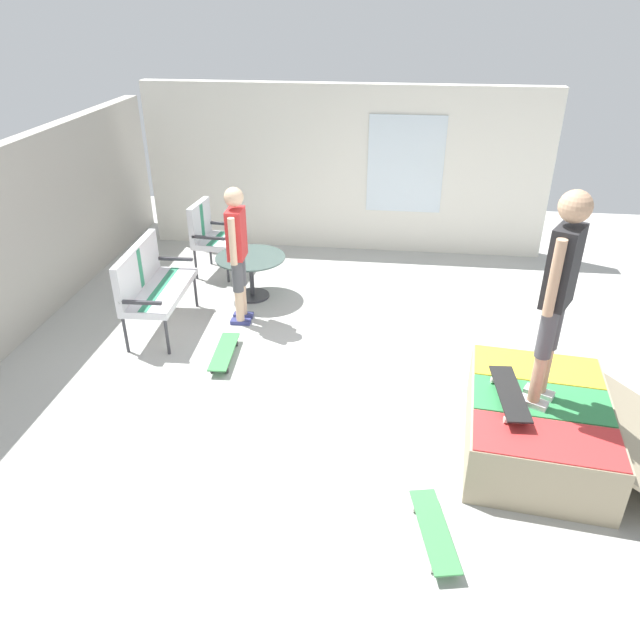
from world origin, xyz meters
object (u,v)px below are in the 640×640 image
patio_table (251,269)px  person_watching (237,246)px  patio_bench (149,281)px  skateboard_on_ramp (510,394)px  skate_ramp (540,425)px  skateboard_spare (434,531)px  patio_chair_near_house (209,232)px  person_skater (559,285)px  skateboard_by_bench (224,352)px

patio_table → person_watching: bearing=-178.5°
patio_bench → skateboard_on_ramp: size_ratio=1.57×
skate_ramp → skateboard_on_ramp: bearing=102.9°
skate_ramp → skateboard_spare: 1.47m
skateboard_on_ramp → patio_chair_near_house: bearing=45.8°
skate_ramp → patio_table: bearing=49.5°
patio_bench → person_watching: size_ratio=0.76×
patio_table → skateboard_spare: patio_table is taller
person_skater → skateboard_spare: person_skater is taller
patio_bench → skateboard_on_ramp: 4.21m
patio_chair_near_house → skateboard_on_ramp: size_ratio=1.26×
patio_table → skateboard_on_ramp: size_ratio=1.11×
person_skater → skateboard_by_bench: bearing=69.2°
patio_chair_near_house → person_watching: (-1.38, -0.77, 0.36)m
patio_table → skateboard_by_bench: bearing=-178.6°
skate_ramp → skateboard_on_ramp: 0.49m
skate_ramp → person_watching: size_ratio=1.22×
patio_chair_near_house → person_watching: bearing=-150.7°
patio_table → skateboard_on_ramp: (-2.77, -2.83, 0.22)m
patio_bench → skateboard_spare: patio_bench is taller
person_watching → person_skater: 3.72m
skateboard_by_bench → skateboard_spare: (-2.25, -2.18, 0.00)m
person_skater → person_watching: bearing=56.1°
patio_chair_near_house → skateboard_on_ramp: (-3.49, -3.59, 0.01)m
patio_bench → patio_chair_near_house: 1.70m
patio_chair_near_house → skateboard_spare: 5.45m
skate_ramp → person_skater: size_ratio=1.13×
patio_bench → person_skater: 4.51m
person_watching → person_skater: size_ratio=0.93×
patio_bench → person_skater: bearing=-113.4°
person_watching → skateboard_on_ramp: size_ratio=2.06×
patio_bench → person_watching: person_watching is taller
person_watching → skate_ramp: bearing=-122.9°
patio_chair_near_house → patio_table: size_ratio=1.13×
patio_chair_near_house → person_skater: 5.23m
person_skater → skateboard_spare: 2.06m
person_skater → patio_table: bearing=48.5°
patio_table → skateboard_by_bench: size_ratio=1.11×
patio_bench → patio_table: bearing=-45.4°
person_watching → skateboard_spare: 3.94m
patio_bench → skateboard_spare: (-2.85, -3.20, -0.53)m
skate_ramp → skateboard_spare: skate_ramp is taller
patio_bench → person_skater: person_skater is taller
patio_chair_near_house → skateboard_by_bench: size_ratio=1.26×
patio_chair_near_house → skateboard_by_bench: bearing=-160.8°
skate_ramp → person_watching: bearing=57.1°
patio_bench → skateboard_on_ramp: bearing=-115.4°
skate_ramp → patio_chair_near_house: patio_chair_near_house is taller
patio_bench → patio_table: patio_bench is taller
skate_ramp → person_skater: 1.34m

